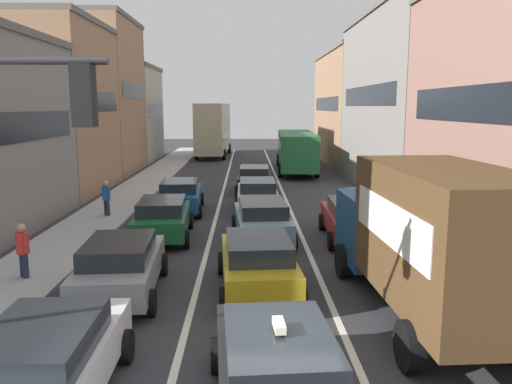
{
  "coord_description": "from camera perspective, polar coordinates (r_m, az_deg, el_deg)",
  "views": [
    {
      "loc": [
        -0.37,
        -7.21,
        4.81
      ],
      "look_at": [
        0.0,
        12.0,
        1.6
      ],
      "focal_mm": 36.05,
      "sensor_mm": 36.0,
      "label": 1
    }
  ],
  "objects": [
    {
      "name": "sedan_centre_lane_fifth",
      "position": [
        28.97,
        -0.19,
        1.52
      ],
      "size": [
        2.14,
        4.34,
        1.49
      ],
      "rotation": [
        0.0,
        0.0,
        1.55
      ],
      "color": "black",
      "rests_on": "ground"
    },
    {
      "name": "sedan_left_lane_fourth",
      "position": [
        23.77,
        -8.42,
        -0.34
      ],
      "size": [
        2.25,
        4.39,
        1.49
      ],
      "rotation": [
        0.0,
        0.0,
        1.63
      ],
      "color": "#194C8C",
      "rests_on": "ground"
    },
    {
      "name": "lane_stripe_left",
      "position": [
        27.66,
        -3.85,
        -0.54
      ],
      "size": [
        0.16,
        60.0,
        0.01
      ],
      "primitive_type": "cube",
      "color": "silver",
      "rests_on": "ground"
    },
    {
      "name": "wagon_left_lane_second",
      "position": [
        13.7,
        -14.8,
        -7.87
      ],
      "size": [
        2.27,
        4.4,
        1.49
      ],
      "rotation": [
        0.0,
        0.0,
        1.63
      ],
      "color": "gray",
      "rests_on": "ground"
    },
    {
      "name": "building_row_right",
      "position": [
        31.07,
        18.43,
        8.98
      ],
      "size": [
        7.2,
        43.9,
        10.11
      ],
      "rotation": [
        0.0,
        0.0,
        -1.57
      ],
      "color": "#9E7556",
      "rests_on": "ground"
    },
    {
      "name": "pedestrian_near_kerb",
      "position": [
        23.08,
        -16.27,
        -0.54
      ],
      "size": [
        0.4,
        0.43,
        1.66
      ],
      "rotation": [
        0.0,
        0.0,
        3.88
      ],
      "color": "#262D47",
      "rests_on": "ground"
    },
    {
      "name": "coupe_centre_lane_fourth",
      "position": [
        23.72,
        0.15,
        -0.26
      ],
      "size": [
        2.08,
        4.31,
        1.49
      ],
      "rotation": [
        0.0,
        0.0,
        1.58
      ],
      "color": "beige",
      "rests_on": "ground"
    },
    {
      "name": "hatchback_centre_lane_third",
      "position": [
        18.49,
        0.69,
        -3.05
      ],
      "size": [
        2.29,
        4.41,
        1.49
      ],
      "rotation": [
        0.0,
        0.0,
        1.64
      ],
      "color": "#759EB7",
      "rests_on": "ground"
    },
    {
      "name": "bus_far_queue_secondary",
      "position": [
        49.98,
        -4.75,
        7.18
      ],
      "size": [
        3.09,
        10.58,
        5.06
      ],
      "rotation": [
        0.0,
        0.0,
        1.53
      ],
      "color": "#BFB793",
      "rests_on": "ground"
    },
    {
      "name": "taxi_centre_lane_front",
      "position": [
        8.36,
        2.39,
        -19.17
      ],
      "size": [
        2.3,
        4.41,
        1.66
      ],
      "rotation": [
        0.0,
        0.0,
        1.64
      ],
      "color": "black",
      "rests_on": "ground"
    },
    {
      "name": "removalist_box_truck",
      "position": [
        12.16,
        18.56,
        -4.5
      ],
      "size": [
        2.96,
        7.79,
        3.58
      ],
      "rotation": [
        0.0,
        0.0,
        1.61
      ],
      "color": "navy",
      "rests_on": "ground"
    },
    {
      "name": "building_row_left",
      "position": [
        31.6,
        -22.97,
        8.53
      ],
      "size": [
        7.2,
        43.9,
        11.05
      ],
      "rotation": [
        0.0,
        0.0,
        1.57
      ],
      "color": "#B2ADA3",
      "rests_on": "ground"
    },
    {
      "name": "lane_stripe_right",
      "position": [
        27.7,
        3.19,
        -0.52
      ],
      "size": [
        0.16,
        60.0,
        0.01
      ],
      "primitive_type": "cube",
      "color": "silver",
      "rests_on": "ground"
    },
    {
      "name": "sedan_left_lane_third",
      "position": [
        19.12,
        -10.32,
        -2.78
      ],
      "size": [
        2.26,
        4.4,
        1.49
      ],
      "rotation": [
        0.0,
        0.0,
        1.63
      ],
      "color": "#19592D",
      "rests_on": "ground"
    },
    {
      "name": "bus_mid_queue_primary",
      "position": [
        38.21,
        4.51,
        4.87
      ],
      "size": [
        3.15,
        10.6,
        2.9
      ],
      "rotation": [
        0.0,
        0.0,
        1.53
      ],
      "color": "#1E6033",
      "rests_on": "ground"
    },
    {
      "name": "sidewalk_left",
      "position": [
        28.33,
        -14.0,
        -0.43
      ],
      "size": [
        2.6,
        64.0,
        0.14
      ],
      "primitive_type": "cube",
      "color": "#B0B0B0",
      "rests_on": "ground"
    },
    {
      "name": "sedan_right_lane_behind_truck",
      "position": [
        18.96,
        10.63,
        -2.9
      ],
      "size": [
        2.19,
        4.36,
        1.49
      ],
      "rotation": [
        0.0,
        0.0,
        1.53
      ],
      "color": "#A51E1E",
      "rests_on": "ground"
    },
    {
      "name": "pedestrian_mid_sidewalk",
      "position": [
        15.54,
        -24.45,
        -5.78
      ],
      "size": [
        0.42,
        0.4,
        1.66
      ],
      "rotation": [
        0.0,
        0.0,
        3.95
      ],
      "color": "#262D47",
      "rests_on": "ground"
    },
    {
      "name": "sedan_centre_lane_second",
      "position": [
        13.53,
        0.2,
        -7.76
      ],
      "size": [
        2.28,
        4.4,
        1.49
      ],
      "rotation": [
        0.0,
        0.0,
        1.63
      ],
      "color": "#B29319",
      "rests_on": "ground"
    },
    {
      "name": "sedan_left_lane_front",
      "position": [
        9.18,
        -22.31,
        -17.17
      ],
      "size": [
        2.11,
        4.33,
        1.49
      ],
      "rotation": [
        0.0,
        0.0,
        1.59
      ],
      "color": "silver",
      "rests_on": "ground"
    }
  ]
}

